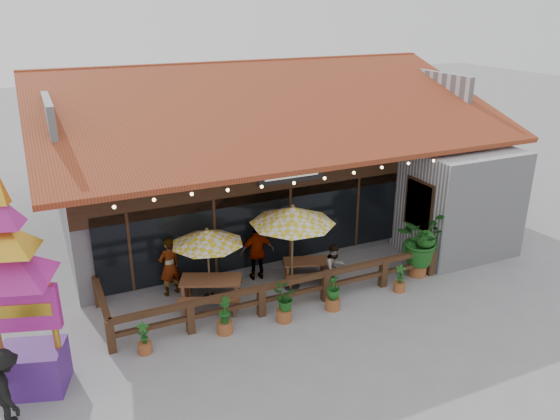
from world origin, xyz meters
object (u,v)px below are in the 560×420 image
picnic_table_left (211,287)px  tropical_plant (420,240)px  picnic_table_right (307,267)px  thai_sign_tower (15,271)px  umbrella_right (293,216)px  umbrella_left (207,237)px  pedestrian (6,389)px

picnic_table_left → tropical_plant: size_ratio=1.03×
picnic_table_right → thai_sign_tower: (-7.82, -1.98, 2.47)m
umbrella_right → picnic_table_right: bearing=20.6°
umbrella_left → picnic_table_right: 3.40m
thai_sign_tower → tropical_plant: (11.18, 0.83, -1.73)m
umbrella_right → picnic_table_right: 2.00m
picnic_table_right → pedestrian: pedestrian is taller
umbrella_right → thai_sign_tower: size_ratio=0.57×
tropical_plant → pedestrian: 11.80m
tropical_plant → pedestrian: tropical_plant is taller
umbrella_right → pedestrian: size_ratio=1.82×
picnic_table_left → picnic_table_right: 3.13m
umbrella_left → pedestrian: bearing=-148.6°
umbrella_left → thai_sign_tower: thai_sign_tower is taller
picnic_table_right → tropical_plant: tropical_plant is taller
tropical_plant → umbrella_right: bearing=167.0°
umbrella_right → picnic_table_right: (0.61, 0.23, -1.89)m
tropical_plant → pedestrian: bearing=-171.1°
thai_sign_tower → umbrella_right: bearing=13.6°
picnic_table_right → thai_sign_tower: bearing=-165.8°
umbrella_right → thai_sign_tower: thai_sign_tower is taller
umbrella_left → thai_sign_tower: bearing=-155.3°
tropical_plant → thai_sign_tower: bearing=-175.8°
umbrella_left → picnic_table_right: (3.05, -0.22, -1.47)m
picnic_table_left → thai_sign_tower: size_ratio=0.39×
umbrella_left → pedestrian: size_ratio=1.33×
umbrella_left → picnic_table_right: bearing=-4.1°
thai_sign_tower → pedestrian: (-0.48, -1.00, -2.05)m
tropical_plant → picnic_table_left: bearing=171.3°
umbrella_right → picnic_table_right: size_ratio=1.84×
umbrella_left → thai_sign_tower: size_ratio=0.42×
thai_sign_tower → pedestrian: thai_sign_tower is taller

